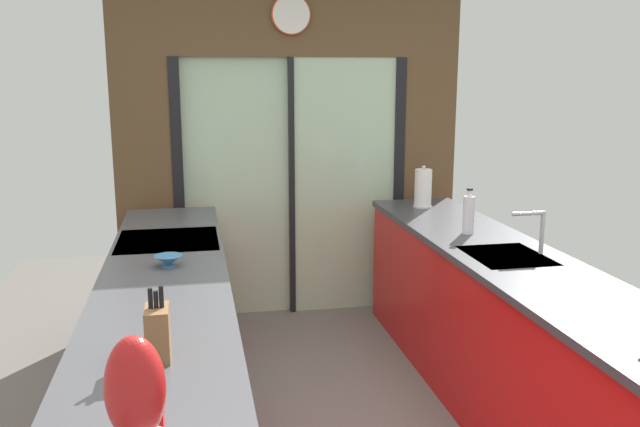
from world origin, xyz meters
The scene contains 10 objects.
ground_plane centered at (0.00, 0.60, -0.01)m, with size 5.04×7.60×0.02m, color slate.
back_wall_unit centered at (0.00, 2.40, 1.52)m, with size 2.64×0.12×2.70m.
left_counter_run centered at (-0.91, 0.13, 0.47)m, with size 0.62×3.80×0.92m.
right_counter_run centered at (0.91, 0.30, 0.46)m, with size 0.62×3.80×0.92m.
sink_faucet centered at (1.05, 0.55, 1.08)m, with size 0.19×0.02×0.24m.
oven_range centered at (-0.91, 1.25, 0.46)m, with size 0.60×0.60×0.92m.
mixing_bowl centered at (-0.89, 0.68, 0.95)m, with size 0.14×0.14×0.06m.
knife_block centered at (-0.89, -0.44, 1.02)m, with size 0.08×0.14×0.26m.
soap_bottle centered at (0.89, 1.06, 1.04)m, with size 0.07×0.07×0.28m.
paper_towel_roll centered at (0.89, 1.88, 1.06)m, with size 0.14×0.14×0.31m.
Camera 1 is at (-0.75, -2.62, 1.88)m, focal length 37.03 mm.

